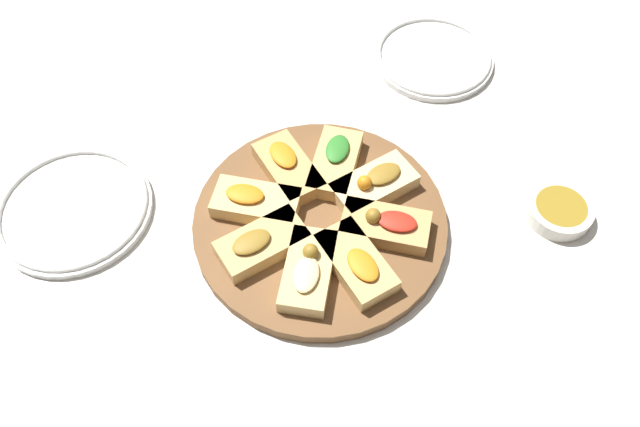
# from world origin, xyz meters

# --- Properties ---
(ground_plane) EXTENTS (3.00, 3.00, 0.00)m
(ground_plane) POSITION_xyz_m (0.00, 0.00, 0.00)
(ground_plane) COLOR silver
(serving_board) EXTENTS (0.34, 0.34, 0.02)m
(serving_board) POSITION_xyz_m (0.00, 0.00, 0.01)
(serving_board) COLOR brown
(serving_board) RESTS_ON ground_plane
(focaccia_slice_0) EXTENTS (0.10, 0.13, 0.04)m
(focaccia_slice_0) POSITION_xyz_m (-0.04, -0.08, 0.03)
(focaccia_slice_0) COLOR #DBB775
(focaccia_slice_0) RESTS_ON serving_board
(focaccia_slice_1) EXTENTS (0.09, 0.13, 0.03)m
(focaccia_slice_1) POSITION_xyz_m (0.02, -0.09, 0.03)
(focaccia_slice_1) COLOR tan
(focaccia_slice_1) RESTS_ON serving_board
(focaccia_slice_2) EXTENTS (0.13, 0.11, 0.04)m
(focaccia_slice_2) POSITION_xyz_m (0.08, -0.04, 0.03)
(focaccia_slice_2) COLOR tan
(focaccia_slice_2) RESTS_ON serving_board
(focaccia_slice_3) EXTENTS (0.13, 0.09, 0.04)m
(focaccia_slice_3) POSITION_xyz_m (0.08, 0.02, 0.03)
(focaccia_slice_3) COLOR #E5C689
(focaccia_slice_3) RESTS_ON serving_board
(focaccia_slice_4) EXTENTS (0.11, 0.13, 0.03)m
(focaccia_slice_4) POSITION_xyz_m (0.04, 0.08, 0.03)
(focaccia_slice_4) COLOR tan
(focaccia_slice_4) RESTS_ON serving_board
(focaccia_slice_5) EXTENTS (0.08, 0.12, 0.03)m
(focaccia_slice_5) POSITION_xyz_m (-0.02, 0.09, 0.03)
(focaccia_slice_5) COLOR tan
(focaccia_slice_5) RESTS_ON serving_board
(focaccia_slice_6) EXTENTS (0.13, 0.10, 0.03)m
(focaccia_slice_6) POSITION_xyz_m (-0.08, 0.04, 0.03)
(focaccia_slice_6) COLOR #DBB775
(focaccia_slice_6) RESTS_ON serving_board
(focaccia_slice_7) EXTENTS (0.13, 0.09, 0.03)m
(focaccia_slice_7) POSITION_xyz_m (-0.09, -0.02, 0.03)
(focaccia_slice_7) COLOR tan
(focaccia_slice_7) RESTS_ON serving_board
(plate_left) EXTENTS (0.21, 0.21, 0.02)m
(plate_left) POSITION_xyz_m (-0.32, 0.12, 0.01)
(plate_left) COLOR white
(plate_left) RESTS_ON ground_plane
(plate_right) EXTENTS (0.20, 0.20, 0.02)m
(plate_right) POSITION_xyz_m (0.27, 0.26, 0.01)
(plate_right) COLOR white
(plate_right) RESTS_ON ground_plane
(dipping_bowl) EXTENTS (0.09, 0.09, 0.02)m
(dipping_bowl) POSITION_xyz_m (0.32, -0.07, 0.01)
(dipping_bowl) COLOR silver
(dipping_bowl) RESTS_ON ground_plane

